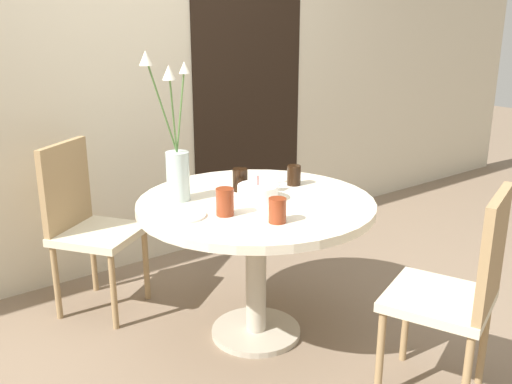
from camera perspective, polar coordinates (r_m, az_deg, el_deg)
ground_plane at (r=2.97m, az=0.00°, el=-13.98°), size 16.00×16.00×0.00m
wall_back at (r=3.57m, az=-12.01°, el=13.02°), size 8.00×0.05×2.60m
doorway_panel at (r=4.00m, az=-0.71°, el=9.84°), size 0.90×0.01×2.05m
dining_table at (r=2.71m, az=0.00°, el=-3.24°), size 1.12×1.12×0.71m
chair_left_flank at (r=3.15m, az=-16.74°, el=-2.49°), size 0.56×0.56×0.91m
chair_near_front at (r=2.42m, az=19.77°, el=-8.82°), size 0.52×0.52×0.91m
birthday_cake at (r=2.67m, az=0.15°, el=-0.02°), size 0.19×0.19×0.12m
flower_vase at (r=2.63m, az=-8.02°, el=3.32°), size 0.25×0.20×0.69m
side_plate at (r=2.48m, az=-7.33°, el=-2.34°), size 0.20×0.20×0.01m
drink_glass_0 at (r=2.91m, az=3.81°, el=1.68°), size 0.07×0.07×0.10m
drink_glass_1 at (r=2.80m, az=-1.60°, el=1.23°), size 0.07×0.07×0.11m
drink_glass_2 at (r=2.37m, az=2.15°, el=-1.85°), size 0.07×0.07×0.11m
drink_glass_3 at (r=2.46m, az=-3.13°, el=-0.99°), size 0.08×0.08×0.12m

